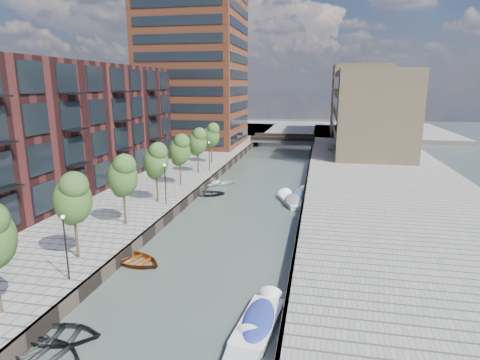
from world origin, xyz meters
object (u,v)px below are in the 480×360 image
(tree_5, at_px, (197,141))
(motorboat_4, at_px, (291,200))
(sloop_2, at_px, (135,263))
(sloop_3, at_px, (215,185))
(sloop_1, at_px, (61,339))
(sloop_0, at_px, (46,356))
(tree_1, at_px, (73,197))
(tree_3, at_px, (156,160))
(motorboat_3, at_px, (300,196))
(sloop_4, at_px, (207,195))
(tree_6, at_px, (211,135))
(car, at_px, (336,147))
(motorboat_0, at_px, (261,318))
(bridge, at_px, (283,139))
(tree_4, at_px, (180,149))
(tree_2, at_px, (123,175))

(tree_5, height_order, motorboat_4, tree_5)
(sloop_2, distance_m, sloop_3, 23.36)
(sloop_1, relative_size, sloop_3, 0.81)
(sloop_0, bearing_deg, tree_1, 31.76)
(tree_3, relative_size, sloop_1, 1.42)
(tree_5, distance_m, sloop_3, 6.74)
(motorboat_3, height_order, motorboat_4, motorboat_4)
(tree_5, bearing_deg, sloop_4, -65.51)
(tree_6, xyz_separation_m, car, (18.84, 14.87, -3.60))
(sloop_0, bearing_deg, motorboat_0, -54.71)
(bridge, bearing_deg, car, -47.11)
(tree_6, distance_m, sloop_2, 33.69)
(motorboat_4, relative_size, car, 1.39)
(bridge, distance_m, sloop_4, 40.74)
(bridge, xyz_separation_m, tree_5, (-8.50, -33.00, 3.92))
(tree_6, xyz_separation_m, motorboat_4, (13.22, -15.46, -5.08))
(tree_4, bearing_deg, car, 56.87)
(tree_2, distance_m, motorboat_3, 20.84)
(tree_1, bearing_deg, sloop_1, -63.96)
(tree_4, height_order, motorboat_3, tree_4)
(tree_4, distance_m, sloop_4, 6.30)
(bridge, relative_size, motorboat_3, 2.35)
(tree_1, height_order, sloop_3, tree_1)
(sloop_3, height_order, car, car)
(sloop_0, xyz_separation_m, sloop_2, (-0.44, 10.41, 0.00))
(tree_3, bearing_deg, sloop_3, 74.59)
(tree_4, distance_m, sloop_2, 20.09)
(bridge, distance_m, tree_6, 27.63)
(tree_3, xyz_separation_m, tree_4, (0.00, 7.00, 0.00))
(sloop_3, relative_size, motorboat_3, 0.93)
(sloop_2, distance_m, motorboat_3, 22.45)
(sloop_0, xyz_separation_m, motorboat_3, (10.39, 30.07, 0.21))
(tree_6, height_order, sloop_1, tree_6)
(tree_4, relative_size, sloop_0, 1.44)
(tree_5, xyz_separation_m, sloop_4, (3.36, -7.39, -5.31))
(tree_6, distance_m, sloop_4, 15.70)
(tree_3, height_order, sloop_3, tree_3)
(tree_1, relative_size, tree_5, 1.00)
(sloop_4, height_order, motorboat_3, motorboat_3)
(bridge, xyz_separation_m, motorboat_3, (5.53, -39.45, -1.18))
(car, bearing_deg, tree_6, -160.17)
(motorboat_0, bearing_deg, tree_4, 118.30)
(tree_6, bearing_deg, tree_2, -90.00)
(sloop_4, relative_size, motorboat_0, 0.79)
(tree_5, distance_m, sloop_1, 35.74)
(tree_3, bearing_deg, sloop_0, -80.82)
(motorboat_4, bearing_deg, sloop_3, 150.61)
(tree_4, distance_m, car, 34.66)
(tree_5, xyz_separation_m, motorboat_0, (13.29, -31.68, -5.10))
(bridge, distance_m, tree_4, 41.08)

